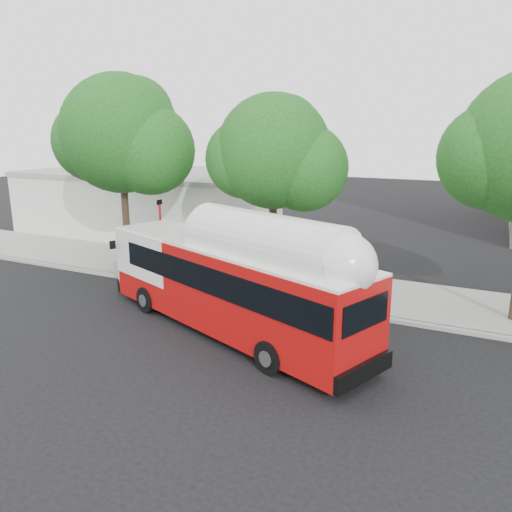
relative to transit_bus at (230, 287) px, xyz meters
The scene contains 9 objects.
ground 1.75m from the transit_bus, 71.47° to the right, with size 120.00×120.00×0.00m, color black.
sidewalk 6.35m from the transit_bus, 88.87° to the left, with size 60.00×5.00×0.15m, color gray.
curb_strip 3.90m from the transit_bus, 88.04° to the left, with size 60.00×0.30×0.15m, color gray.
red_curb_segment 4.84m from the transit_bus, 129.13° to the left, with size 10.00×0.32×0.16m, color maroon.
street_tree_left 11.03m from the transit_bus, 148.27° to the left, with size 6.67×5.80×9.74m.
street_tree_mid 7.09m from the transit_bus, 94.74° to the left, with size 5.75×5.00×8.62m.
low_commercial_bldg 19.46m from the transit_bus, 135.50° to the left, with size 16.20×10.20×4.25m.
transit_bus is the anchor object (origin of this frame).
signal_pole 7.43m from the transit_bus, 144.93° to the left, with size 0.11×0.37×3.87m.
Camera 1 is at (7.95, -14.22, 7.10)m, focal length 35.00 mm.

